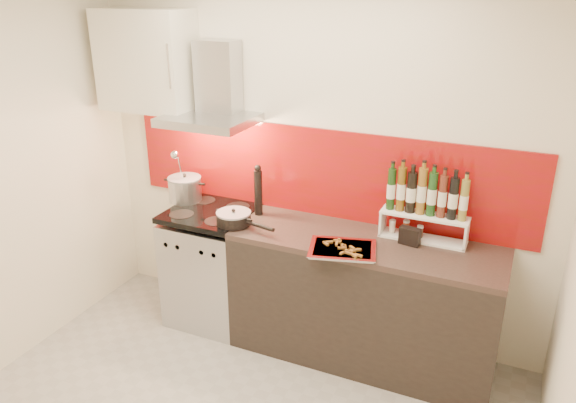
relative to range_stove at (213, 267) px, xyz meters
The scene contains 13 objects.
back_wall 1.15m from the range_stove, 23.53° to the left, with size 3.40×0.02×2.60m, color silver.
backsplash 1.12m from the range_stove, 21.33° to the left, with size 3.00×0.02×0.64m, color maroon.
range_stove is the anchor object (origin of this frame).
counter 1.20m from the range_stove, ahead, with size 1.80×0.60×0.90m.
range_hood 1.31m from the range_stove, 90.00° to the left, with size 0.62×0.50×0.61m.
upper_cabinet 1.61m from the range_stove, 166.72° to the left, with size 0.70×0.35×0.72m, color silver.
stock_pot 0.64m from the range_stove, 159.77° to the left, with size 0.26×0.26×0.22m.
saute_pan 0.60m from the range_stove, 25.28° to the right, with size 0.47×0.24×0.11m.
utensil_jar 0.65m from the range_stove, behind, with size 0.09×0.14×0.44m.
pepper_mill 0.74m from the range_stove, 17.25° to the left, with size 0.06×0.06×0.38m.
step_shelf 1.69m from the range_stove, ahead, with size 0.57×0.15×0.49m.
caddy_box 1.56m from the range_stove, ahead, with size 0.13×0.06×0.12m, color black.
baking_tray 1.22m from the range_stove, 10.51° to the right, with size 0.49×0.42×0.03m.
Camera 1 is at (1.40, -2.15, 2.51)m, focal length 35.00 mm.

